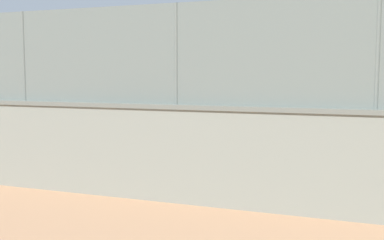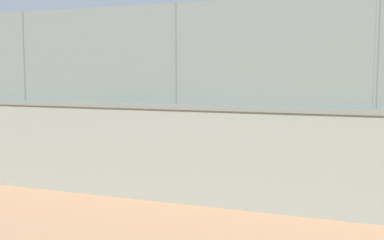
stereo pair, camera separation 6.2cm
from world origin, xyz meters
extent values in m
plane|color=tan|center=(0.00, 0.00, 0.00)|extent=(260.00, 260.00, 0.00)
cube|color=gray|center=(-1.17, 11.84, 0.84)|extent=(30.37, 1.50, 1.67)
cube|color=slate|center=(-1.17, 11.84, 1.71)|extent=(30.37, 1.56, 0.08)
cube|color=slate|center=(-1.17, 11.84, 2.64)|extent=(29.75, 1.16, 1.77)
cylinder|color=slate|center=(-2.82, 11.91, 2.64)|extent=(0.07, 0.07, 1.77)
cylinder|color=slate|center=(0.49, 11.78, 2.64)|extent=(0.07, 0.07, 1.77)
cylinder|color=slate|center=(3.79, 11.65, 2.64)|extent=(0.07, 0.07, 1.77)
cylinder|color=#B2B2B2|center=(-1.17, 4.33, 0.41)|extent=(0.18, 0.18, 0.83)
cylinder|color=#B2B2B2|center=(-1.13, 4.53, 0.41)|extent=(0.18, 0.18, 0.83)
cylinder|color=#3372B2|center=(-1.15, 4.43, 1.14)|extent=(0.40, 0.40, 0.61)
cylinder|color=tan|center=(-1.16, 4.11, 1.26)|extent=(0.59, 0.20, 0.17)
cylinder|color=tan|center=(-0.79, 4.68, 1.26)|extent=(0.59, 0.20, 0.17)
sphere|color=tan|center=(-1.15, 4.43, 1.56)|extent=(0.23, 0.23, 0.23)
cylinder|color=navy|center=(-1.15, 4.43, 1.66)|extent=(0.29, 0.29, 0.05)
cylinder|color=black|center=(-0.62, 4.65, 1.26)|extent=(0.30, 0.09, 0.04)
ellipsoid|color=#333338|center=(-0.40, 4.60, 1.26)|extent=(0.30, 0.09, 0.24)
cylinder|color=navy|center=(5.99, 9.32, 0.37)|extent=(0.21, 0.21, 0.74)
cylinder|color=navy|center=(5.83, 9.44, 0.37)|extent=(0.21, 0.21, 0.74)
cylinder|color=white|center=(5.91, 9.38, 1.01)|extent=(0.48, 0.48, 0.55)
cylinder|color=#936B4C|center=(6.17, 9.25, 1.12)|extent=(0.39, 0.47, 0.16)
cylinder|color=#936B4C|center=(5.86, 9.79, 1.12)|extent=(0.39, 0.47, 0.16)
sphere|color=#936B4C|center=(5.91, 9.38, 1.39)|extent=(0.21, 0.21, 0.21)
cylinder|color=red|center=(5.91, 9.38, 1.48)|extent=(0.31, 0.31, 0.05)
sphere|color=orange|center=(-2.57, 5.71, 0.04)|extent=(0.07, 0.07, 0.07)
sphere|color=orange|center=(4.13, 10.53, 0.04)|extent=(0.08, 0.08, 0.08)
cube|color=gray|center=(1.26, 10.49, 0.45)|extent=(1.61, 0.44, 0.06)
cube|color=gray|center=(1.27, 10.65, 0.67)|extent=(1.60, 0.10, 0.40)
cube|color=#333338|center=(0.62, 10.52, 0.23)|extent=(0.07, 0.38, 0.45)
cube|color=#333338|center=(1.90, 10.47, 0.23)|extent=(0.07, 0.38, 0.45)
camera|label=1|loc=(-2.46, 19.66, 2.30)|focal=44.38mm
camera|label=2|loc=(-2.52, 19.64, 2.30)|focal=44.38mm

